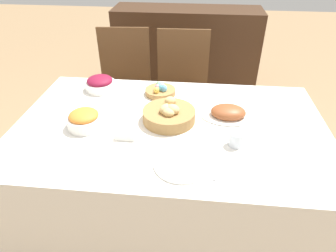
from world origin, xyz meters
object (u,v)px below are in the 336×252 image
Objects in this scene: egg_basket at (160,90)px; knife at (215,167)px; sideboard at (186,54)px; beet_salad_bowl at (100,83)px; chair_far_left at (124,85)px; carrot_bowl at (84,119)px; butter_dish at (126,135)px; bread_basket at (169,114)px; spoon at (222,168)px; fork at (148,162)px; chair_far_center at (182,87)px; drinking_cup at (236,139)px; ham_platter at (228,113)px; dinner_plate at (181,164)px.

egg_basket reaches higher than knife.
sideboard is 1.51m from beet_salad_bowl.
carrot_bowl is (0.02, -0.95, 0.26)m from chair_far_left.
beet_salad_bowl is 0.59m from butter_dish.
spoon is at bearing -52.69° from bread_basket.
sideboard is at bearing 57.57° from chair_far_left.
chair_far_center is at bearing 90.40° from fork.
chair_far_left is 1.33m from drinking_cup.
drinking_cup is at bearing -85.18° from ham_platter.
sideboard is at bearing 92.96° from spoon.
sideboard is 1.94m from butter_dish.
chair_far_left is 4.97× the size of egg_basket.
knife is 1.68× the size of butter_dish.
knife is 0.48m from butter_dish.
ham_platter is 0.59m from butter_dish.
beet_salad_bowl reaches higher than knife.
dinner_plate is (0.18, -0.67, -0.02)m from egg_basket.
dinner_plate reaches higher than spoon.
beet_salad_bowl is at bearing 140.71° from knife.
beet_salad_bowl is 0.77× the size of dinner_plate.
fork is 0.44m from drinking_cup.
sideboard is 8.16× the size of carrot_bowl.
drinking_cup reaches higher than knife.
ham_platter is at bearing 94.82° from drinking_cup.
ham_platter is at bearing 83.81° from knife.
bread_basket is (-0.02, -0.84, 0.25)m from chair_far_center.
spoon is 2.32× the size of drinking_cup.
chair_far_left reaches higher than egg_basket.
chair_far_center is 1.07m from butter_dish.
fork is at bearing -156.57° from drinking_cup.
carrot_bowl reaches higher than butter_dish.
chair_far_center reaches higher than sideboard.
dinner_plate is at bearing -117.96° from ham_platter.
chair_far_center is at bearing 107.56° from drinking_cup.
chair_far_center is 0.76m from beet_salad_bowl.
chair_far_center is 12.94× the size of drinking_cup.
sideboard is 5.17× the size of bread_basket.
chair_far_center reaches higher than dinner_plate.
sideboard is 7.75× the size of egg_basket.
egg_basket is at bearing 150.91° from ham_platter.
egg_basket reaches higher than spoon.
beet_salad_bowl is at bearing 176.13° from egg_basket.
knife is at bearing -20.46° from carrot_bowl.
egg_basket is 0.76m from spoon.
sideboard is 1.46m from egg_basket.
bread_basket is 1.50× the size of egg_basket.
egg_basket is at bearing -59.70° from chair_far_left.
chair_far_center reaches higher than knife.
fork is at bearing -51.49° from butter_dish.
spoon is at bearing -63.19° from chair_far_left.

